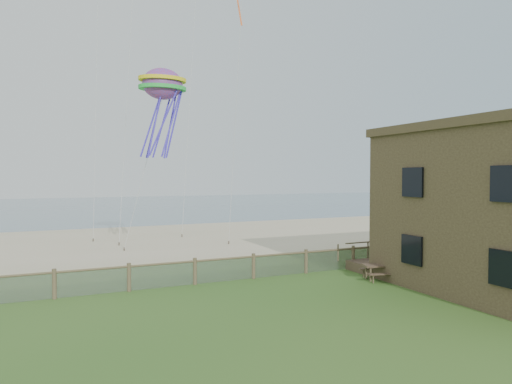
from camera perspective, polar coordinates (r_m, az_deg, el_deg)
ground at (r=17.80m, az=7.90°, el=-14.56°), size 160.00×160.00×0.00m
sand_beach at (r=37.86m, az=-10.36°, el=-5.72°), size 72.00×20.00×0.02m
ocean at (r=81.07m, az=-18.01°, el=-1.68°), size 160.00×68.00×0.02m
chainlink_fence at (r=22.81m, az=-0.32°, el=-9.43°), size 36.20×0.20×1.25m
motel_deck at (r=29.84m, az=24.17°, el=-7.47°), size 15.00×2.00×0.50m
picnic_table at (r=23.45m, az=15.68°, el=-9.49°), size 2.38×2.06×0.85m
octopus_kite at (r=29.70m, az=-11.58°, el=10.07°), size 3.24×2.47×6.20m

